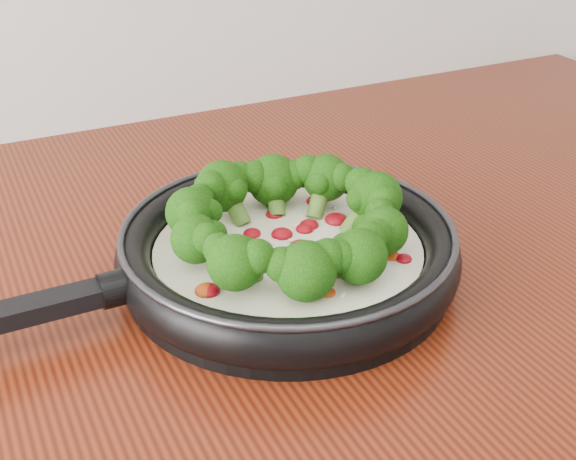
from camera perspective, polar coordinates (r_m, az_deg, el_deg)
name	(u,v)px	position (r m, az deg, el deg)	size (l,w,h in m)	color
skillet	(285,245)	(0.68, -0.22, -1.14)	(0.50, 0.32, 0.09)	black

